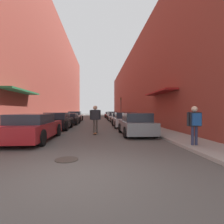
{
  "coord_description": "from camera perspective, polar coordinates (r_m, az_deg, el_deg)",
  "views": [
    {
      "loc": [
        0.43,
        -3.97,
        1.5
      ],
      "look_at": [
        1.52,
        9.99,
        1.37
      ],
      "focal_mm": 28.0,
      "sensor_mm": 36.0,
      "label": 1
    }
  ],
  "objects": [
    {
      "name": "ground",
      "position": [
        25.07,
        -5.45,
        -2.92
      ],
      "size": [
        115.8,
        115.8,
        0.0
      ],
      "primitive_type": "plane",
      "color": "#4C4947"
    },
    {
      "name": "curb_strip_left",
      "position": [
        30.75,
        -14.02,
        -2.19
      ],
      "size": [
        1.8,
        52.64,
        0.12
      ],
      "color": "gray",
      "rests_on": "ground"
    },
    {
      "name": "curb_strip_right",
      "position": [
        30.62,
        3.51,
        -2.19
      ],
      "size": [
        1.8,
        52.64,
        0.12
      ],
      "color": "gray",
      "rests_on": "ground"
    },
    {
      "name": "building_row_left",
      "position": [
        31.98,
        -19.3,
        12.08
      ],
      "size": [
        4.9,
        52.64,
        15.86
      ],
      "color": "brown",
      "rests_on": "ground"
    },
    {
      "name": "building_row_right",
      "position": [
        31.37,
        8.81,
        7.82
      ],
      "size": [
        4.9,
        52.64,
        10.99
      ],
      "color": "brown",
      "rests_on": "ground"
    },
    {
      "name": "parked_car_left_0",
      "position": [
        9.53,
        -24.44,
        -4.65
      ],
      "size": [
        1.97,
        4.64,
        1.32
      ],
      "color": "maroon",
      "rests_on": "ground"
    },
    {
      "name": "parked_car_left_1",
      "position": [
        14.58,
        -17.25,
        -2.85
      ],
      "size": [
        1.93,
        3.96,
        1.33
      ],
      "color": "black",
      "rests_on": "ground"
    },
    {
      "name": "parked_car_left_2",
      "position": [
        19.35,
        -13.92,
        -2.22
      ],
      "size": [
        2.07,
        4.16,
        1.18
      ],
      "color": "black",
      "rests_on": "ground"
    },
    {
      "name": "parked_car_left_3",
      "position": [
        25.14,
        -11.94,
        -1.4
      ],
      "size": [
        1.91,
        4.66,
        1.36
      ],
      "color": "silver",
      "rests_on": "ground"
    },
    {
      "name": "parked_car_right_0",
      "position": [
        10.81,
        7.88,
        -4.06
      ],
      "size": [
        1.85,
        3.93,
        1.34
      ],
      "color": "gray",
      "rests_on": "ground"
    },
    {
      "name": "parked_car_right_1",
      "position": [
        15.68,
        4.19,
        -2.65
      ],
      "size": [
        2.06,
        4.0,
        1.33
      ],
      "color": "#B7B7BC",
      "rests_on": "ground"
    },
    {
      "name": "parked_car_right_2",
      "position": [
        20.65,
        2.12,
        -2.05
      ],
      "size": [
        1.85,
        4.77,
        1.18
      ],
      "color": "silver",
      "rests_on": "ground"
    },
    {
      "name": "parked_car_right_3",
      "position": [
        25.9,
        0.83,
        -1.48
      ],
      "size": [
        2.05,
        4.01,
        1.25
      ],
      "color": "#B7B7BC",
      "rests_on": "ground"
    },
    {
      "name": "parked_car_right_4",
      "position": [
        31.02,
        -0.04,
        -1.07
      ],
      "size": [
        1.91,
        4.08,
        1.3
      ],
      "color": "silver",
      "rests_on": "ground"
    },
    {
      "name": "parked_car_right_5",
      "position": [
        36.21,
        -0.75,
        -0.91
      ],
      "size": [
        2.07,
        4.32,
        1.21
      ],
      "color": "maroon",
      "rests_on": "ground"
    },
    {
      "name": "skateboarder",
      "position": [
        11.13,
        -5.49,
        -1.47
      ],
      "size": [
        0.69,
        0.78,
        1.8
      ],
      "color": "brown",
      "rests_on": "ground"
    },
    {
      "name": "manhole_cover",
      "position": [
        5.65,
        -14.58,
        -14.79
      ],
      "size": [
        0.7,
        0.7,
        0.02
      ],
      "color": "#332D28",
      "rests_on": "ground"
    },
    {
      "name": "traffic_light",
      "position": [
        29.62,
        2.92,
        2.17
      ],
      "size": [
        0.16,
        0.22,
        3.64
      ],
      "color": "#2D2D2D",
      "rests_on": "curb_strip_right"
    },
    {
      "name": "pedestrian",
      "position": [
        7.66,
        25.42,
        -2.59
      ],
      "size": [
        0.62,
        0.34,
        1.55
      ],
      "color": "#2D3351",
      "rests_on": "curb_strip_right"
    }
  ]
}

